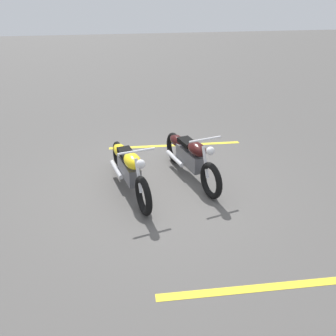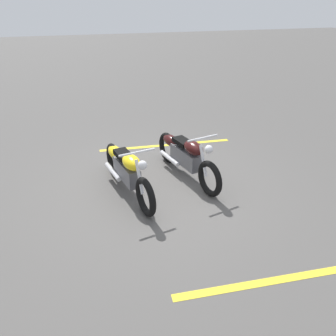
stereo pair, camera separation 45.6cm
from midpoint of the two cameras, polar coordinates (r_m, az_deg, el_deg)
ground_plane at (r=6.31m, az=1.20°, el=-3.40°), size 60.00×60.00×0.00m
motorcycle_bright_foreground at (r=6.05m, az=-4.68°, el=0.07°), size 2.21×0.72×1.04m
motorcycle_dark_foreground at (r=6.51m, az=5.74°, el=2.08°), size 2.21×0.75×1.04m
parking_stripe_near at (r=8.12m, az=2.86°, el=3.92°), size 0.40×3.20×0.01m
parking_stripe_mid at (r=4.71m, az=21.90°, el=-18.38°), size 0.40×3.20×0.01m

